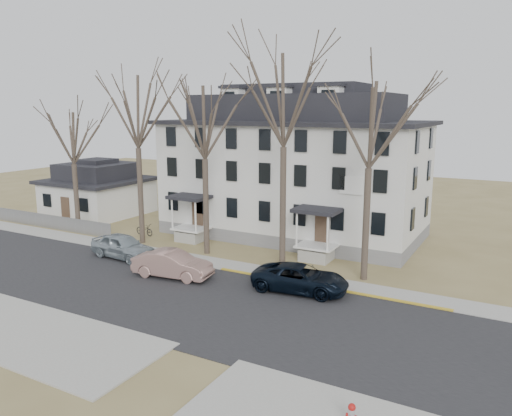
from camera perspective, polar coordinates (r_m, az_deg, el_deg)
The scene contains 17 objects.
ground at distance 25.82m, azimuth -8.83°, elevation -12.06°, with size 120.00×120.00×0.00m, color olive.
main_road at distance 27.30m, azimuth -6.23°, elevation -10.67°, with size 120.00×10.00×0.04m, color #27272A.
far_sidewalk at distance 32.07m, azimuth -0.02°, elevation -7.20°, with size 120.00×2.00×0.08m, color #A09F97.
yellow_curb at distance 29.32m, azimuth 7.80°, elevation -9.13°, with size 14.00×0.25×0.06m, color gold.
boarding_house at distance 40.50m, azimuth 4.32°, elevation 4.46°, with size 20.80×12.36×12.05m.
small_house at distance 51.07m, azimuth -17.58°, elevation 1.84°, with size 8.70×8.70×5.00m.
fence at distance 46.57m, azimuth -22.33°, elevation -2.19°, with size 14.00×0.06×1.20m, color gray.
tree_far_left at distance 38.32m, azimuth -13.50°, elevation 11.24°, with size 8.40×8.40×13.72m.
tree_mid_left at distance 34.59m, azimuth -5.94°, elevation 10.29°, with size 7.80×7.80×12.74m.
tree_center at distance 31.57m, azimuth 3.23°, elevation 12.93°, with size 9.00×9.00×14.70m.
tree_mid_right at distance 29.59m, azimuth 12.98°, elevation 9.90°, with size 7.80×7.80×12.74m.
tree_bungalow at distance 43.38m, azimuth -20.30°, elevation 7.89°, with size 6.60×6.60×10.78m.
car_silver at distance 35.64m, azimuth -14.97°, elevation -4.28°, with size 1.98×4.93×1.68m, color #96A4AB.
car_tan at distance 31.04m, azimuth -9.52°, elevation -6.42°, with size 1.72×4.94×1.63m, color gray.
car_navy at distance 28.48m, azimuth 5.09°, elevation -8.07°, with size 2.50×5.42×1.51m, color black.
bicycle_left at distance 41.61m, azimuth -12.63°, elevation -2.46°, with size 0.63×1.81×0.95m, color black.
fire_hydrant at distance 17.72m, azimuth 10.86°, elevation -22.28°, with size 0.36×0.34×0.87m.
Camera 1 is at (14.70, -18.63, 10.18)m, focal length 35.00 mm.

